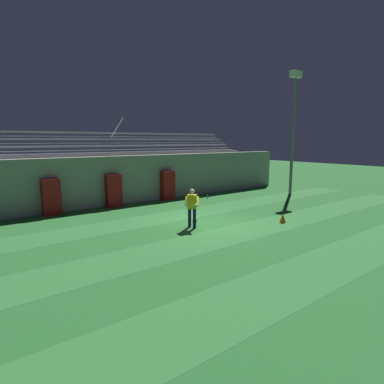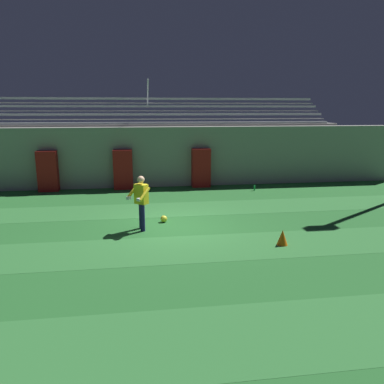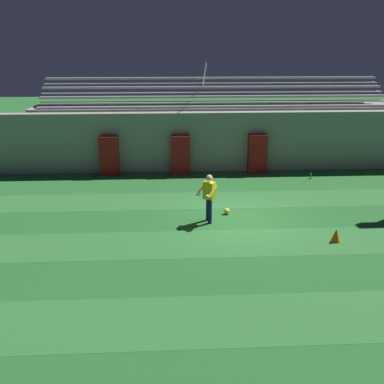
# 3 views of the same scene
# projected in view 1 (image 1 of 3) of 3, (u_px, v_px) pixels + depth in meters

# --- Properties ---
(ground_plane) EXTENTS (80.00, 80.00, 0.00)m
(ground_plane) POSITION_uv_depth(u_px,v_px,m) (207.00, 223.00, 14.50)
(ground_plane) COLOR #286B2D
(turf_stripe_near) EXTENTS (28.00, 2.01, 0.01)m
(turf_stripe_near) POSITION_uv_depth(u_px,v_px,m) (334.00, 262.00, 9.82)
(turf_stripe_near) COLOR #337A38
(turf_stripe_near) RESTS_ON ground
(turf_stripe_mid) EXTENTS (28.00, 2.01, 0.01)m
(turf_stripe_mid) POSITION_uv_depth(u_px,v_px,m) (239.00, 233.00, 12.95)
(turf_stripe_mid) COLOR #337A38
(turf_stripe_mid) RESTS_ON ground
(turf_stripe_far) EXTENTS (28.00, 2.01, 0.01)m
(turf_stripe_far) POSITION_uv_depth(u_px,v_px,m) (181.00, 215.00, 16.08)
(turf_stripe_far) COLOR #337A38
(turf_stripe_far) RESTS_ON ground
(back_wall) EXTENTS (24.00, 0.60, 2.80)m
(back_wall) POSITION_uv_depth(u_px,v_px,m) (138.00, 179.00, 19.35)
(back_wall) COLOR #999691
(back_wall) RESTS_ON ground
(padding_pillar_gate_left) EXTENTS (0.87, 0.44, 1.81)m
(padding_pillar_gate_left) POSITION_uv_depth(u_px,v_px,m) (114.00, 191.00, 17.90)
(padding_pillar_gate_left) COLOR maroon
(padding_pillar_gate_left) RESTS_ON ground
(padding_pillar_gate_right) EXTENTS (0.87, 0.44, 1.81)m
(padding_pillar_gate_right) POSITION_uv_depth(u_px,v_px,m) (168.00, 185.00, 20.09)
(padding_pillar_gate_right) COLOR maroon
(padding_pillar_gate_right) RESTS_ON ground
(padding_pillar_far_left) EXTENTS (0.87, 0.44, 1.81)m
(padding_pillar_far_left) POSITION_uv_depth(u_px,v_px,m) (51.00, 197.00, 15.90)
(padding_pillar_far_left) COLOR maroon
(padding_pillar_far_left) RESTS_ON ground
(bleacher_stand) EXTENTS (18.00, 3.35, 5.03)m
(bleacher_stand) POSITION_uv_depth(u_px,v_px,m) (123.00, 174.00, 20.89)
(bleacher_stand) COLOR #999691
(bleacher_stand) RESTS_ON ground
(floodlight_pole) EXTENTS (0.90, 0.36, 8.17)m
(floodlight_pole) POSITION_uv_depth(u_px,v_px,m) (294.00, 118.00, 21.32)
(floodlight_pole) COLOR slate
(floodlight_pole) RESTS_ON ground
(goalkeeper) EXTENTS (0.74, 0.73, 1.67)m
(goalkeeper) POSITION_uv_depth(u_px,v_px,m) (192.00, 206.00, 13.55)
(goalkeeper) COLOR #19194C
(goalkeeper) RESTS_ON ground
(soccer_ball) EXTENTS (0.22, 0.22, 0.22)m
(soccer_ball) POSITION_uv_depth(u_px,v_px,m) (195.00, 219.00, 14.66)
(soccer_ball) COLOR yellow
(soccer_ball) RESTS_ON ground
(traffic_cone) EXTENTS (0.30, 0.30, 0.42)m
(traffic_cone) POSITION_uv_depth(u_px,v_px,m) (283.00, 218.00, 14.49)
(traffic_cone) COLOR orange
(traffic_cone) RESTS_ON ground
(water_bottle) EXTENTS (0.07, 0.07, 0.24)m
(water_bottle) POSITION_uv_depth(u_px,v_px,m) (207.00, 196.00, 20.65)
(water_bottle) COLOR green
(water_bottle) RESTS_ON ground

